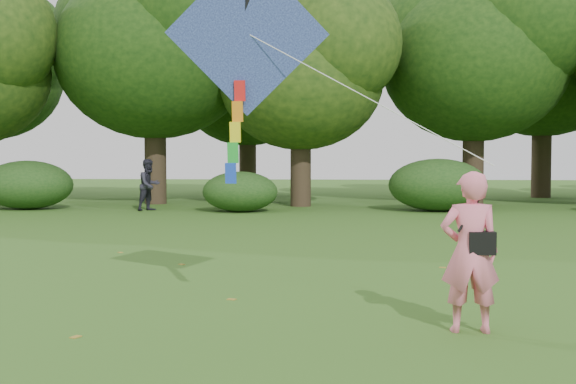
{
  "coord_description": "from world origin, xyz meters",
  "views": [
    {
      "loc": [
        -0.63,
        -8.08,
        2.03
      ],
      "look_at": [
        -1.3,
        2.0,
        1.5
      ],
      "focal_mm": 45.0,
      "sensor_mm": 36.0,
      "label": 1
    }
  ],
  "objects": [
    {
      "name": "shrub_band",
      "position": [
        -0.72,
        17.6,
        0.86
      ],
      "size": [
        39.15,
        3.22,
        1.88
      ],
      "color": "#264919",
      "rests_on": "ground"
    },
    {
      "name": "man_kite_flyer",
      "position": [
        0.89,
        0.18,
        0.92
      ],
      "size": [
        0.68,
        0.45,
        1.84
      ],
      "primitive_type": "imported",
      "rotation": [
        0.0,
        0.0,
        3.15
      ],
      "color": "pink",
      "rests_on": "ground"
    },
    {
      "name": "crossbody_bag",
      "position": [
        1.01,
        0.15,
        1.04
      ],
      "size": [
        0.43,
        0.2,
        0.72
      ],
      "color": "black",
      "rests_on": "ground"
    },
    {
      "name": "tree_line",
      "position": [
        1.67,
        22.88,
        5.6
      ],
      "size": [
        54.7,
        15.3,
        9.48
      ],
      "color": "#3A2D1E",
      "rests_on": "ground"
    },
    {
      "name": "ground",
      "position": [
        0.0,
        0.0,
        0.0
      ],
      "size": [
        100.0,
        100.0,
        0.0
      ],
      "primitive_type": "plane",
      "color": "#265114",
      "rests_on": "ground"
    },
    {
      "name": "bystander_left",
      "position": [
        -7.32,
        17.4,
        0.93
      ],
      "size": [
        1.1,
        1.14,
        1.86
      ],
      "primitive_type": "imported",
      "rotation": [
        0.0,
        0.0,
        0.94
      ],
      "color": "#24232F",
      "rests_on": "ground"
    },
    {
      "name": "fallen_leaves",
      "position": [
        -1.65,
        3.06,
        0.01
      ],
      "size": [
        9.01,
        14.94,
        0.01
      ],
      "color": "olive",
      "rests_on": "ground"
    },
    {
      "name": "flying_kite",
      "position": [
        -1.74,
        0.98,
        3.48
      ],
      "size": [
        3.92,
        1.09,
        2.9
      ],
      "color": "#2566A2",
      "rests_on": "ground"
    }
  ]
}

